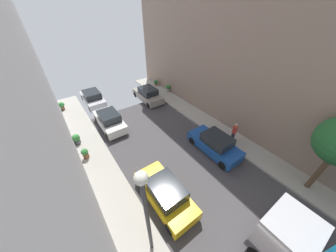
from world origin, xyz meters
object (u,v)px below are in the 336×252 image
(parked_car_right_1, at_px, (215,144))
(parked_car_left_3, at_px, (165,193))
(potted_plant_2, at_px, (76,139))
(potted_plant_3, at_px, (156,83))
(potted_plant_0, at_px, (168,88))
(potted_plant_4, at_px, (85,153))
(parked_car_left_5, at_px, (93,98))
(parked_car_left_4, at_px, (110,120))
(lamp_post, at_px, (146,208))
(parked_car_right_2, at_px, (148,95))
(potted_plant_1, at_px, (62,105))
(pedestrian, at_px, (234,132))

(parked_car_right_1, bearing_deg, parked_car_left_3, -168.03)
(potted_plant_2, bearing_deg, potted_plant_3, 27.59)
(parked_car_right_1, distance_m, potted_plant_0, 10.83)
(potted_plant_4, bearing_deg, parked_car_left_5, 70.17)
(parked_car_left_4, xyz_separation_m, potted_plant_2, (-3.05, -0.74, -0.12))
(parked_car_left_4, height_order, potted_plant_0, parked_car_left_4)
(parked_car_right_1, bearing_deg, lamp_post, -159.50)
(parked_car_left_5, height_order, parked_car_right_2, same)
(potted_plant_0, distance_m, lamp_post, 17.01)
(potted_plant_1, distance_m, potted_plant_3, 11.34)
(parked_car_left_5, xyz_separation_m, potted_plant_0, (8.45, -2.55, -0.08))
(parked_car_right_1, height_order, lamp_post, lamp_post)
(pedestrian, xyz_separation_m, potted_plant_1, (-10.48, 13.59, -0.45))
(parked_car_left_4, relative_size, parked_car_right_2, 1.00)
(parked_car_left_4, relative_size, potted_plant_0, 4.64)
(potted_plant_3, bearing_deg, potted_plant_0, -85.23)
(potted_plant_3, bearing_deg, parked_car_left_5, 179.56)
(parked_car_left_5, distance_m, potted_plant_1, 3.13)
(potted_plant_3, relative_size, lamp_post, 0.14)
(potted_plant_0, relative_size, potted_plant_2, 1.07)
(potted_plant_0, bearing_deg, potted_plant_3, 94.77)
(potted_plant_3, bearing_deg, potted_plant_4, -144.43)
(parked_car_right_1, distance_m, potted_plant_3, 13.19)
(parked_car_left_5, distance_m, parked_car_right_1, 14.02)
(potted_plant_1, height_order, potted_plant_2, potted_plant_2)
(parked_car_left_3, relative_size, parked_car_right_2, 1.00)
(parked_car_right_2, relative_size, potted_plant_2, 4.96)
(parked_car_left_3, relative_size, parked_car_left_4, 1.00)
(parked_car_left_4, bearing_deg, potted_plant_0, 17.56)
(parked_car_left_5, distance_m, potted_plant_2, 6.70)
(lamp_post, bearing_deg, potted_plant_2, 96.76)
(parked_car_left_3, relative_size, potted_plant_1, 5.08)
(parked_car_right_1, height_order, potted_plant_4, parked_car_right_1)
(parked_car_left_5, distance_m, potted_plant_3, 8.25)
(parked_car_right_1, height_order, potted_plant_2, parked_car_right_1)
(parked_car_left_3, xyz_separation_m, potted_plant_3, (8.25, 14.02, -0.15))
(parked_car_right_2, xyz_separation_m, potted_plant_2, (-8.45, -3.15, -0.12))
(parked_car_left_5, xyz_separation_m, pedestrian, (7.40, -13.09, 0.35))
(potted_plant_2, xyz_separation_m, lamp_post, (1.15, -9.71, 3.20))
(parked_car_right_2, bearing_deg, potted_plant_4, -147.83)
(parked_car_left_4, xyz_separation_m, potted_plant_0, (8.45, 2.68, -0.08))
(parked_car_left_3, xyz_separation_m, potted_plant_2, (-3.05, 8.12, -0.12))
(parked_car_left_3, bearing_deg, parked_car_right_2, 64.41)
(parked_car_right_1, distance_m, lamp_post, 8.38)
(potted_plant_1, bearing_deg, parked_car_left_4, -61.68)
(potted_plant_0, height_order, potted_plant_4, potted_plant_0)
(potted_plant_2, bearing_deg, potted_plant_1, 90.30)
(parked_car_left_3, distance_m, pedestrian, 7.47)
(potted_plant_2, height_order, potted_plant_4, potted_plant_2)
(potted_plant_2, bearing_deg, parked_car_left_5, 62.92)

